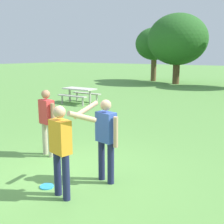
# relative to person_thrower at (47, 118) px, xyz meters

# --- Properties ---
(ground_plane) EXTENTS (120.00, 120.00, 0.00)m
(ground_plane) POSITION_rel_person_thrower_xyz_m (1.23, -0.66, -0.94)
(ground_plane) COLOR #609947
(person_thrower) EXTENTS (0.60, 0.29, 1.64)m
(person_thrower) POSITION_rel_person_thrower_xyz_m (0.00, 0.00, 0.00)
(person_thrower) COLOR #B7AD93
(person_thrower) RESTS_ON ground
(person_catcher) EXTENTS (0.70, 0.65, 1.64)m
(person_catcher) POSITION_rel_person_thrower_xyz_m (2.04, -0.40, 0.02)
(person_catcher) COLOR #1E234C
(person_catcher) RESTS_ON ground
(person_bystander) EXTENTS (0.71, 0.65, 1.64)m
(person_bystander) POSITION_rel_person_thrower_xyz_m (1.79, -1.33, 0.02)
(person_bystander) COLOR #1E234C
(person_bystander) RESTS_ON ground
(frisbee) EXTENTS (0.26, 0.26, 0.03)m
(frisbee) POSITION_rel_person_thrower_xyz_m (1.27, -1.23, -0.93)
(frisbee) COLOR #2D9EDB
(frisbee) RESTS_ON ground
(picnic_table_near) EXTENTS (1.74, 1.46, 0.77)m
(picnic_table_near) POSITION_rel_person_thrower_xyz_m (-4.41, 6.28, -0.38)
(picnic_table_near) COLOR beige
(picnic_table_near) RESTS_ON ground
(tree_tall_left) EXTENTS (3.43, 3.43, 4.82)m
(tree_tall_left) POSITION_rel_person_thrower_xyz_m (-6.78, 19.44, 2.39)
(tree_tall_left) COLOR brown
(tree_tall_left) RESTS_ON ground
(tree_broad_center) EXTENTS (4.86, 4.86, 5.70)m
(tree_broad_center) POSITION_rel_person_thrower_xyz_m (-4.02, 18.06, 2.67)
(tree_broad_center) COLOR brown
(tree_broad_center) RESTS_ON ground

